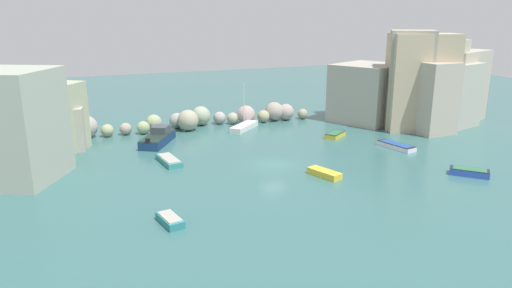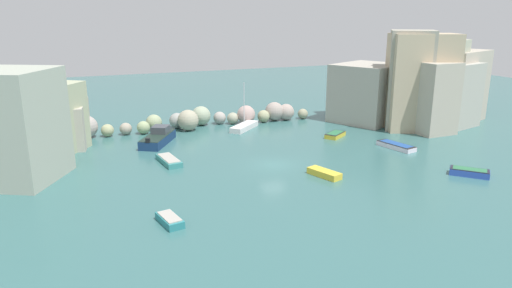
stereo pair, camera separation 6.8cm
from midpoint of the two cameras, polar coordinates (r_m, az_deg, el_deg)
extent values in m
plane|color=#366565|center=(46.56, 2.19, -2.57)|extent=(160.00, 160.00, 0.00)
cube|color=#A5AD9C|center=(46.68, -28.19, 1.96)|extent=(10.70, 10.36, 9.97)
cube|color=#B5A198|center=(58.84, -25.96, 2.86)|extent=(8.43, 8.35, 6.26)
cube|color=#ABB18D|center=(54.69, -25.29, 2.72)|extent=(10.81, 10.88, 7.45)
cube|color=#B6AFA0|center=(58.08, -24.15, 2.16)|extent=(9.64, 9.38, 4.76)
cube|color=#A7A190|center=(63.68, 18.30, 7.41)|extent=(7.53, 7.56, 12.60)
cube|color=#A7AA92|center=(67.80, 20.92, 7.10)|extent=(7.38, 8.61, 11.36)
cube|color=tan|center=(63.35, 19.57, 7.08)|extent=(9.36, 7.58, 12.21)
cube|color=#B0A99B|center=(66.94, 13.50, 6.11)|extent=(11.18, 10.74, 7.94)
cube|color=#B3A896|center=(70.79, 23.41, 6.51)|extent=(10.21, 8.09, 9.78)
cube|color=#ACAA9D|center=(67.64, 22.38, 5.67)|extent=(8.14, 7.95, 8.41)
cube|color=#B3A997|center=(62.31, 21.04, 5.26)|extent=(4.62, 4.27, 8.89)
cube|color=#BBA39F|center=(68.23, 11.75, 5.19)|extent=(5.63, 8.61, 5.14)
sphere|color=#A6A492|center=(59.63, -21.65, 1.67)|extent=(2.58, 2.58, 2.58)
sphere|color=#A69C95|center=(60.05, -20.02, 1.99)|extent=(2.71, 2.71, 2.71)
sphere|color=tan|center=(59.93, -17.69, 1.60)|extent=(1.55, 1.55, 1.55)
sphere|color=#A49A87|center=(60.24, -15.62, 1.81)|extent=(1.50, 1.50, 1.50)
sphere|color=#9FB07F|center=(60.04, -13.58, 1.97)|extent=(1.63, 1.63, 1.63)
sphere|color=#9DAA81|center=(61.56, -12.35, 2.59)|extent=(2.07, 2.07, 2.07)
sphere|color=#999B95|center=(62.17, -9.60, 2.84)|extent=(2.03, 2.03, 2.03)
sphere|color=#A8A289|center=(60.61, -8.28, 2.90)|extent=(2.71, 2.71, 2.71)
sphere|color=#9DAB8E|center=(63.42, -6.71, 3.46)|extent=(2.58, 2.58, 2.58)
sphere|color=#A69F96|center=(63.96, -4.44, 3.21)|extent=(1.69, 1.69, 1.69)
sphere|color=#A3A38A|center=(63.83, -2.83, 3.17)|extent=(1.58, 1.58, 1.58)
sphere|color=#B39790|center=(64.03, -1.18, 3.63)|extent=(2.49, 2.49, 2.49)
sphere|color=tan|center=(64.79, 0.96, 3.42)|extent=(1.70, 1.70, 1.70)
sphere|color=#A5968C|center=(65.85, 2.30, 4.02)|extent=(2.62, 2.62, 2.62)
sphere|color=#AC9A8F|center=(66.31, 3.73, 3.93)|extent=(2.29, 2.29, 2.29)
sphere|color=#9E9B7B|center=(67.30, 5.78, 3.70)|extent=(1.46, 1.46, 1.46)
cube|color=silver|center=(60.83, -1.43, 2.12)|extent=(5.04, 4.84, 0.68)
cylinder|color=silver|center=(60.19, -1.45, 4.96)|extent=(0.10, 0.10, 5.46)
cube|color=gold|center=(57.79, 9.70, 1.08)|extent=(3.36, 2.93, 0.50)
cube|color=black|center=(57.72, 9.71, 1.35)|extent=(3.30, 2.87, 0.06)
cube|color=#2D7047|center=(57.72, 9.71, 1.36)|extent=(2.86, 2.49, 0.08)
cube|color=yellow|center=(43.64, 8.40, -3.57)|extent=(2.14, 3.56, 0.59)
cube|color=navy|center=(55.18, -11.89, 0.54)|extent=(5.29, 6.78, 0.97)
cube|color=#1D2E27|center=(55.05, -11.92, 1.05)|extent=(5.19, 6.65, 0.06)
cube|color=#3F444C|center=(55.97, -11.56, 1.74)|extent=(2.53, 2.57, 0.88)
cube|color=black|center=(52.18, -13.06, 0.44)|extent=(0.56, 0.53, 0.50)
cube|color=blue|center=(47.73, 24.70, -3.21)|extent=(3.31, 3.45, 0.58)
cube|color=#212130|center=(47.64, 24.74, -2.84)|extent=(3.24, 3.38, 0.06)
cube|color=#2D7047|center=(47.63, 24.74, -2.83)|extent=(2.81, 2.94, 0.08)
cube|color=white|center=(54.53, 16.80, -0.25)|extent=(2.31, 4.69, 0.48)
cube|color=black|center=(54.46, 16.82, 0.02)|extent=(2.26, 4.60, 0.06)
cube|color=#234C93|center=(54.45, 16.82, 0.03)|extent=(1.96, 3.99, 0.08)
cube|color=teal|center=(34.33, -10.46, -9.17)|extent=(1.64, 2.86, 0.53)
cube|color=#ADA89E|center=(34.21, -10.48, -8.70)|extent=(1.40, 2.43, 0.08)
cube|color=teal|center=(47.80, -10.57, -2.01)|extent=(1.93, 4.36, 0.52)
cube|color=#ADA89E|center=(47.72, -10.59, -1.67)|extent=(1.64, 3.71, 0.08)
camera|label=1|loc=(0.03, -89.96, 0.01)|focal=32.68mm
camera|label=2|loc=(0.03, 90.04, -0.01)|focal=32.68mm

